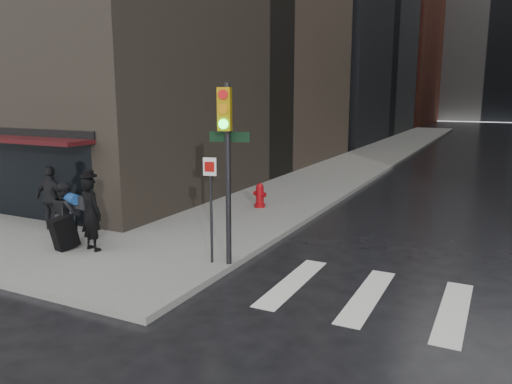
% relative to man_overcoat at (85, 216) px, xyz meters
% --- Properties ---
extents(ground, '(140.00, 140.00, 0.00)m').
position_rel_man_overcoat_xyz_m(ground, '(1.75, -0.42, -1.00)').
color(ground, black).
rests_on(ground, ground).
extents(sidewalk_left, '(4.00, 50.00, 0.15)m').
position_rel_man_overcoat_xyz_m(sidewalk_left, '(1.75, 26.58, -0.92)').
color(sidewalk_left, slate).
rests_on(sidewalk_left, ground).
extents(crosswalk, '(8.50, 3.00, 0.01)m').
position_rel_man_overcoat_xyz_m(crosswalk, '(9.25, 0.58, -0.99)').
color(crosswalk, silver).
rests_on(crosswalk, ground).
extents(bldg_left_far, '(22.00, 20.00, 26.00)m').
position_rel_man_overcoat_xyz_m(bldg_left_far, '(-11.25, 61.58, 12.00)').
color(bldg_left_far, '#572C1D').
rests_on(bldg_left_far, ground).
extents(bldg_distant, '(40.00, 12.00, 32.00)m').
position_rel_man_overcoat_xyz_m(bldg_distant, '(7.75, 77.58, 15.00)').
color(bldg_distant, slate).
rests_on(bldg_distant, ground).
extents(man_overcoat, '(1.23, 0.97, 2.02)m').
position_rel_man_overcoat_xyz_m(man_overcoat, '(0.00, 0.00, 0.00)').
color(man_overcoat, black).
rests_on(man_overcoat, ground).
extents(man_jeans, '(1.08, 1.02, 1.62)m').
position_rel_man_overcoat_xyz_m(man_jeans, '(-0.76, 0.11, -0.04)').
color(man_jeans, black).
rests_on(man_jeans, ground).
extents(man_greycoat, '(1.07, 0.45, 1.82)m').
position_rel_man_overcoat_xyz_m(man_greycoat, '(-2.26, 0.98, 0.06)').
color(man_greycoat, black).
rests_on(man_greycoat, ground).
extents(traffic_light, '(0.98, 0.57, 4.03)m').
position_rel_man_overcoat_xyz_m(traffic_light, '(3.63, 0.57, 1.75)').
color(traffic_light, black).
rests_on(traffic_light, ground).
extents(fire_hydrant, '(0.48, 0.36, 0.83)m').
position_rel_man_overcoat_xyz_m(fire_hydrant, '(1.73, 6.17, -0.48)').
color(fire_hydrant, maroon).
rests_on(fire_hydrant, ground).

